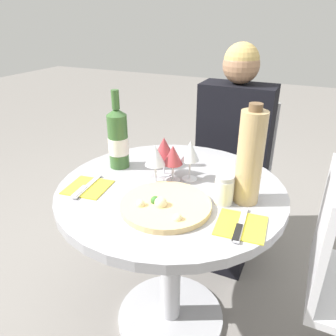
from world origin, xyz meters
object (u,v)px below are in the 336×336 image
object	(u,v)px
seated_diner	(228,170)
pizza_large	(165,205)
chair_behind_diner	(233,177)
tall_carafe	(250,158)
dining_table	(171,222)
wine_bottle	(118,139)

from	to	relation	value
seated_diner	pizza_large	world-z (taller)	seated_diner
chair_behind_diner	tall_carafe	world-z (taller)	tall_carafe
dining_table	pizza_large	size ratio (longest dim) A/B	2.81
dining_table	pizza_large	distance (m)	0.23
dining_table	seated_diner	world-z (taller)	seated_diner
chair_behind_diner	seated_diner	bearing A→B (deg)	90.00
pizza_large	wine_bottle	world-z (taller)	wine_bottle
chair_behind_diner	wine_bottle	distance (m)	0.85
tall_carafe	chair_behind_diner	bearing A→B (deg)	105.84
tall_carafe	wine_bottle	bearing A→B (deg)	174.01
chair_behind_diner	pizza_large	size ratio (longest dim) A/B	2.77
wine_bottle	tall_carafe	world-z (taller)	tall_carafe
chair_behind_diner	seated_diner	distance (m)	0.17
dining_table	tall_carafe	xyz separation A→B (m)	(0.28, 0.01, 0.33)
seated_diner	pizza_large	bearing A→B (deg)	87.68
tall_carafe	seated_diner	bearing A→B (deg)	109.28
wine_bottle	tall_carafe	bearing A→B (deg)	-5.99
wine_bottle	tall_carafe	distance (m)	0.56
chair_behind_diner	pizza_large	world-z (taller)	chair_behind_diner
chair_behind_diner	seated_diner	size ratio (longest dim) A/B	0.73
tall_carafe	pizza_large	bearing A→B (deg)	-145.21
pizza_large	tall_carafe	distance (m)	0.32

